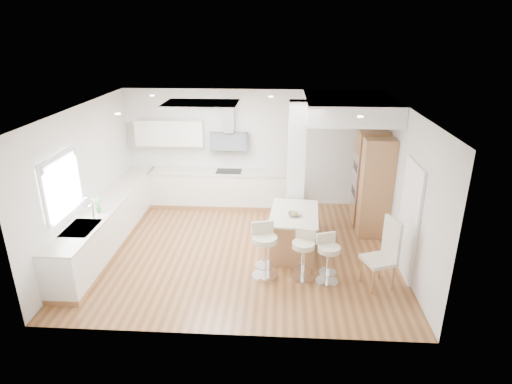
# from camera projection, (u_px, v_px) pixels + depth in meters

# --- Properties ---
(ground) EXTENTS (6.00, 6.00, 0.00)m
(ground) POSITION_uv_depth(u_px,v_px,m) (242.00, 250.00, 8.49)
(ground) COLOR #915E35
(ground) RESTS_ON ground
(ceiling) EXTENTS (6.00, 5.00, 0.02)m
(ceiling) POSITION_uv_depth(u_px,v_px,m) (242.00, 250.00, 8.49)
(ceiling) COLOR white
(ceiling) RESTS_ON ground
(wall_back) EXTENTS (6.00, 0.04, 2.80)m
(wall_back) POSITION_uv_depth(u_px,v_px,m) (251.00, 148.00, 10.30)
(wall_back) COLOR silver
(wall_back) RESTS_ON ground
(wall_left) EXTENTS (0.04, 5.00, 2.80)m
(wall_left) POSITION_uv_depth(u_px,v_px,m) (84.00, 181.00, 8.15)
(wall_left) COLOR silver
(wall_left) RESTS_ON ground
(wall_right) EXTENTS (0.04, 5.00, 2.80)m
(wall_right) POSITION_uv_depth(u_px,v_px,m) (404.00, 187.00, 7.81)
(wall_right) COLOR silver
(wall_right) RESTS_ON ground
(skylight) EXTENTS (4.10, 2.10, 0.06)m
(skylight) POSITION_uv_depth(u_px,v_px,m) (201.00, 104.00, 8.08)
(skylight) COLOR white
(skylight) RESTS_ON ground
(window_left) EXTENTS (0.06, 1.28, 1.07)m
(window_left) POSITION_uv_depth(u_px,v_px,m) (61.00, 182.00, 7.20)
(window_left) COLOR white
(window_left) RESTS_ON ground
(doorway_right) EXTENTS (0.05, 1.00, 2.10)m
(doorway_right) POSITION_uv_depth(u_px,v_px,m) (409.00, 221.00, 7.40)
(doorway_right) COLOR #474137
(doorway_right) RESTS_ON ground
(counter_left) EXTENTS (0.63, 4.50, 1.35)m
(counter_left) POSITION_uv_depth(u_px,v_px,m) (111.00, 221.00, 8.69)
(counter_left) COLOR #A77447
(counter_left) RESTS_ON ground
(counter_back) EXTENTS (3.62, 0.63, 2.50)m
(counter_back) POSITION_uv_depth(u_px,v_px,m) (212.00, 179.00, 10.36)
(counter_back) COLOR #A77447
(counter_back) RESTS_ON ground
(pillar) EXTENTS (0.35, 0.35, 2.80)m
(pillar) POSITION_uv_depth(u_px,v_px,m) (296.00, 169.00, 8.81)
(pillar) COLOR white
(pillar) RESTS_ON ground
(soffit) EXTENTS (1.78, 2.20, 0.40)m
(soffit) POSITION_uv_depth(u_px,v_px,m) (349.00, 107.00, 8.73)
(soffit) COLOR white
(soffit) RESTS_ON ground
(oven_column) EXTENTS (0.63, 1.21, 2.10)m
(oven_column) POSITION_uv_depth(u_px,v_px,m) (372.00, 182.00, 9.10)
(oven_column) COLOR #A77447
(oven_column) RESTS_ON ground
(peninsula) EXTENTS (0.98, 1.41, 0.89)m
(peninsula) POSITION_uv_depth(u_px,v_px,m) (294.00, 232.00, 8.31)
(peninsula) COLOR #A77447
(peninsula) RESTS_ON ground
(bar_stool_a) EXTENTS (0.56, 0.56, 1.00)m
(bar_stool_a) POSITION_uv_depth(u_px,v_px,m) (264.00, 248.00, 7.41)
(bar_stool_a) COLOR white
(bar_stool_a) RESTS_ON ground
(bar_stool_b) EXTENTS (0.50, 0.50, 0.91)m
(bar_stool_b) POSITION_uv_depth(u_px,v_px,m) (303.00, 253.00, 7.36)
(bar_stool_b) COLOR white
(bar_stool_b) RESTS_ON ground
(bar_stool_c) EXTENTS (0.51, 0.51, 0.89)m
(bar_stool_c) POSITION_uv_depth(u_px,v_px,m) (328.00, 256.00, 7.26)
(bar_stool_c) COLOR white
(bar_stool_c) RESTS_ON ground
(dining_chair) EXTENTS (0.62, 0.62, 1.23)m
(dining_chair) POSITION_uv_depth(u_px,v_px,m) (385.00, 251.00, 7.11)
(dining_chair) COLOR beige
(dining_chair) RESTS_ON ground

